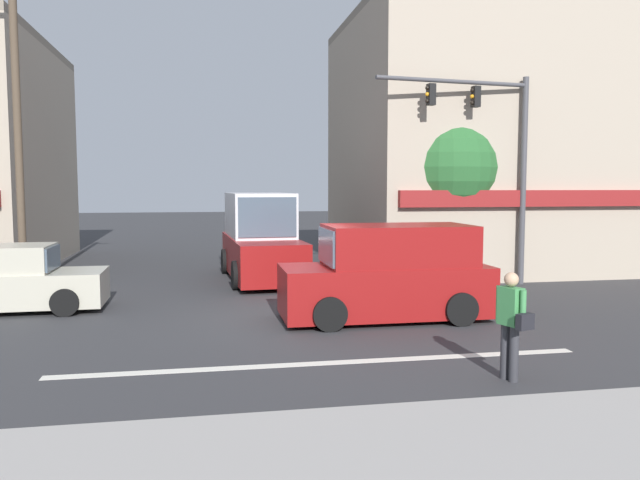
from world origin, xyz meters
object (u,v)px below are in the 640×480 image
street_tree (447,169)px  sedan_crossing_leftbound (14,282)px  box_truck_waiting_far (261,240)px  traffic_light_mast (496,145)px  van_crossing_center (389,275)px  pedestrian_foreground_with_bag (511,319)px  utility_pole_near_left (18,127)px

street_tree → sedan_crossing_leftbound: (-12.03, -3.04, -2.81)m
box_truck_waiting_far → traffic_light_mast: bearing=-21.2°
van_crossing_center → pedestrian_foreground_with_bag: bearing=-83.3°
box_truck_waiting_far → utility_pole_near_left: bearing=-173.7°
traffic_light_mast → sedan_crossing_leftbound: bearing=-173.2°
sedan_crossing_leftbound → utility_pole_near_left: bearing=101.4°
box_truck_waiting_far → van_crossing_center: 7.01m
street_tree → utility_pole_near_left: utility_pole_near_left is taller
box_truck_waiting_far → sedan_crossing_leftbound: (-6.24, -4.15, -0.54)m
traffic_light_mast → pedestrian_foreground_with_bag: (-3.92, -8.63, -3.22)m
utility_pole_near_left → van_crossing_center: bearing=-32.6°
traffic_light_mast → van_crossing_center: traffic_light_mast is taller
traffic_light_mast → box_truck_waiting_far: size_ratio=1.09×
box_truck_waiting_far → van_crossing_center: size_ratio=1.24×
sedan_crossing_leftbound → traffic_light_mast: bearing=6.8°
box_truck_waiting_far → van_crossing_center: box_truck_waiting_far is taller
street_tree → sedan_crossing_leftbound: bearing=-165.8°
street_tree → traffic_light_mast: size_ratio=0.84×
street_tree → van_crossing_center: 7.03m
utility_pole_near_left → van_crossing_center: size_ratio=1.95×
traffic_light_mast → van_crossing_center: 6.80m
utility_pole_near_left → van_crossing_center: (9.18, -5.87, -3.63)m
box_truck_waiting_far → pedestrian_foreground_with_bag: (2.79, -11.23, -0.30)m
utility_pole_near_left → sedan_crossing_leftbound: (0.69, -3.39, -3.93)m
utility_pole_near_left → box_truck_waiting_far: bearing=6.3°
van_crossing_center → pedestrian_foreground_with_bag: size_ratio=2.76×
box_truck_waiting_far → sedan_crossing_leftbound: 7.51m
utility_pole_near_left → sedan_crossing_leftbound: 5.23m
utility_pole_near_left → pedestrian_foreground_with_bag: 14.75m
street_tree → pedestrian_foreground_with_bag: (-3.00, -10.12, -2.57)m
traffic_light_mast → utility_pole_near_left: bearing=172.3°
sedan_crossing_leftbound → pedestrian_foreground_with_bag: 11.48m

